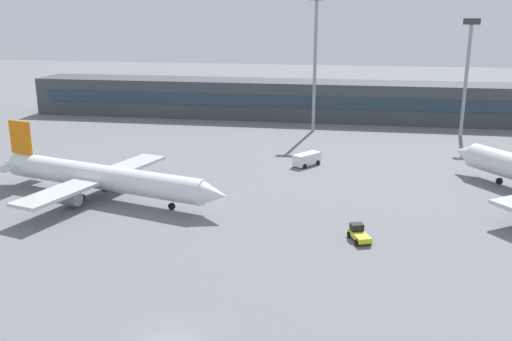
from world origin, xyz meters
name	(u,v)px	position (x,y,z in m)	size (l,w,h in m)	color
ground_plane	(256,190)	(0.00, 40.00, 0.00)	(400.00, 400.00, 0.00)	slate
terminal_building	(297,100)	(0.00, 98.00, 4.50)	(130.04, 12.13, 9.00)	#3F4247
airplane_near	(104,178)	(-20.28, 33.04, 2.95)	(38.37, 27.27, 9.67)	white
baggage_tug_yellow	(359,234)	(14.63, 23.85, 0.80)	(2.82, 3.90, 1.75)	yellow
service_van_white	(307,159)	(6.08, 54.99, 1.11)	(4.69, 5.38, 2.08)	white
floodlight_tower_west	(467,69)	(35.65, 83.09, 13.88)	(3.20, 0.80, 23.79)	gray
floodlight_tower_east	(315,55)	(5.00, 83.54, 16.31)	(3.20, 0.80, 28.50)	gray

